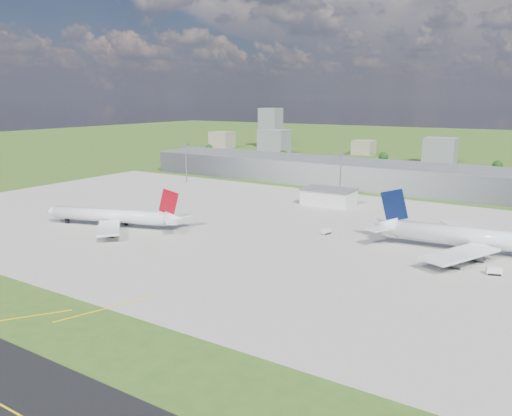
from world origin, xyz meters
The scene contains 20 objects.
ground centered at (0.00, 150.00, 0.00)m, with size 1400.00×1400.00×0.00m, color #34561A.
apron centered at (10.00, 40.00, 0.04)m, with size 360.00×190.00×0.08m, color gray.
terminal centered at (0.00, 165.00, 7.50)m, with size 300.00×42.00×15.00m, color gray.
ops_building centered at (10.00, 100.00, 4.00)m, with size 26.00×16.00×8.00m, color silver.
mast_west centered at (-100.00, 115.00, 17.71)m, with size 3.50×2.00×25.90m.
mast_center centered at (10.00, 115.00, 17.71)m, with size 3.50×2.00×25.90m.
airliner_red_twin centered at (-49.28, 6.42, 4.89)m, with size 65.45×49.92×18.35m.
airliner_blue_quad centered at (96.46, 50.63, 6.04)m, with size 83.22×64.99×21.72m.
tug_yellow centered at (-37.66, -5.64, 0.85)m, with size 3.54×2.73×1.60m.
van_white_near centered at (33.63, 45.35, 1.22)m, with size 3.24×5.07×2.41m.
van_white_far centered at (99.29, 29.09, 1.23)m, with size 5.13×3.59×2.43m.
bldg_far_w centered at (-220.00, 320.00, 9.00)m, with size 24.00×20.00×18.00m, color gray.
bldg_w centered at (-140.00, 300.00, 12.00)m, with size 28.00×22.00×24.00m, color slate.
bldg_cw centered at (-60.00, 340.00, 7.00)m, with size 20.00×18.00×14.00m, color gray.
bldg_c centered at (20.00, 310.00, 11.00)m, with size 26.00×20.00×22.00m, color slate.
bldg_tall_w centered at (-180.00, 360.00, 22.00)m, with size 22.00×20.00×44.00m, color slate.
tree_far_w centered at (-200.00, 270.00, 5.18)m, with size 7.20×7.20×8.80m.
tree_w centered at (-110.00, 265.00, 4.86)m, with size 6.75×6.75×8.25m.
tree_c centered at (-20.00, 280.00, 5.84)m, with size 8.10×8.10×9.90m.
tree_e centered at (70.00, 275.00, 5.51)m, with size 7.65×7.65×9.35m.
Camera 1 is at (115.64, -138.98, 55.29)m, focal length 35.00 mm.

